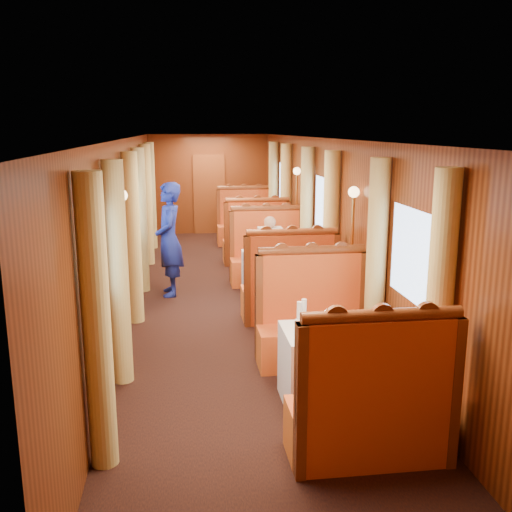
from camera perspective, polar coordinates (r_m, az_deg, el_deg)
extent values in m
cube|color=brown|center=(14.62, -4.70, 6.16)|extent=(0.80, 0.04, 2.00)
cube|color=white|center=(5.72, 8.07, -10.88)|extent=(1.05, 0.72, 0.75)
cube|color=red|center=(4.97, 11.04, -16.75)|extent=(1.30, 0.55, 0.45)
cube|color=red|center=(4.52, 12.26, -11.11)|extent=(1.30, 0.12, 0.80)
cylinder|color=brown|center=(4.36, 12.53, -5.81)|extent=(1.23, 0.10, 0.10)
cube|color=red|center=(6.63, 5.83, -8.85)|extent=(1.30, 0.55, 0.45)
cube|color=red|center=(6.62, 5.52, -3.14)|extent=(1.30, 0.12, 0.80)
cylinder|color=brown|center=(6.52, 5.60, 0.58)|extent=(1.23, 0.10, 0.10)
cube|color=white|center=(8.96, 2.12, -2.03)|extent=(1.05, 0.72, 0.75)
cube|color=red|center=(8.10, 3.24, -4.75)|extent=(1.30, 0.55, 0.45)
cube|color=red|center=(7.73, 3.59, -0.80)|extent=(1.30, 0.12, 0.80)
cylinder|color=brown|center=(7.64, 3.63, 2.41)|extent=(1.23, 0.10, 0.10)
cube|color=red|center=(9.90, 1.20, -1.49)|extent=(1.30, 0.55, 0.45)
cube|color=red|center=(9.98, 1.03, 2.29)|extent=(1.30, 0.12, 0.80)
cylinder|color=brown|center=(9.91, 1.04, 4.80)|extent=(1.23, 0.10, 0.10)
cube|color=white|center=(12.34, -0.58, 2.06)|extent=(1.05, 0.72, 0.75)
cube|color=red|center=(11.45, 0.00, 0.46)|extent=(1.30, 0.55, 0.45)
cube|color=red|center=(11.12, 0.14, 3.37)|extent=(1.30, 0.12, 0.80)
cylinder|color=brown|center=(11.06, 0.14, 5.62)|extent=(1.23, 0.10, 0.10)
cube|color=red|center=(13.30, -1.07, 2.18)|extent=(1.30, 0.55, 0.45)
cube|color=red|center=(13.41, -1.19, 4.97)|extent=(1.30, 0.12, 0.80)
cylinder|color=brown|center=(13.36, -1.20, 6.84)|extent=(1.23, 0.10, 0.10)
cube|color=silver|center=(5.49, 7.68, -7.60)|extent=(0.37, 0.30, 0.01)
cylinder|color=white|center=(5.52, 11.29, -7.63)|extent=(0.23, 0.23, 0.01)
cylinder|color=white|center=(5.59, 4.34, -6.76)|extent=(0.08, 0.08, 0.08)
cylinder|color=white|center=(5.55, 4.36, -5.47)|extent=(0.05, 0.05, 0.18)
cylinder|color=white|center=(5.67, 4.79, -6.48)|extent=(0.08, 0.08, 0.08)
cylinder|color=white|center=(5.63, 4.82, -5.20)|extent=(0.05, 0.05, 0.18)
cylinder|color=silver|center=(8.86, 2.19, 0.76)|extent=(0.06, 0.06, 0.14)
cylinder|color=silver|center=(12.24, -0.59, 4.09)|extent=(0.06, 0.06, 0.14)
cylinder|color=#E1CC73|center=(4.56, -15.65, -6.68)|extent=(0.22, 0.22, 2.35)
cylinder|color=#E1CC73|center=(6.04, -13.65, -1.81)|extent=(0.22, 0.22, 2.35)
cylinder|color=#E1CC73|center=(4.97, 17.83, -5.21)|extent=(0.22, 0.22, 2.35)
cylinder|color=#E1CC73|center=(6.36, 11.91, -1.01)|extent=(0.22, 0.22, 2.35)
cylinder|color=#E1CC73|center=(7.93, -12.23, 1.67)|extent=(0.22, 0.22, 2.35)
cylinder|color=#E1CC73|center=(9.46, -11.50, 3.46)|extent=(0.22, 0.22, 2.35)
cylinder|color=#E1CC73|center=(8.17, 7.45, 2.18)|extent=(0.22, 0.22, 2.35)
cylinder|color=#E1CC73|center=(9.66, 5.08, 3.86)|extent=(0.22, 0.22, 2.35)
cylinder|color=#E1CC73|center=(11.38, -10.86, 5.01)|extent=(0.22, 0.22, 2.35)
cylinder|color=#E1CC73|center=(12.92, -10.48, 5.92)|extent=(0.22, 0.22, 2.35)
cylinder|color=#E1CC73|center=(11.55, 3.00, 5.33)|extent=(0.22, 0.22, 2.35)
cylinder|color=#E1CC73|center=(13.07, 1.75, 6.20)|extent=(0.22, 0.22, 2.35)
cylinder|color=#BF8C3F|center=(7.04, -12.91, -1.82)|extent=(0.04, 0.04, 1.85)
sphere|color=#FFD18C|center=(6.87, -13.30, 5.91)|extent=(0.14, 0.14, 0.14)
cylinder|color=#BF8C3F|center=(7.32, 9.48, -1.13)|extent=(0.04, 0.04, 1.85)
sphere|color=#FFD18C|center=(7.15, 9.76, 6.33)|extent=(0.14, 0.14, 0.14)
cylinder|color=#BF8C3F|center=(10.46, -11.20, 2.95)|extent=(0.04, 0.04, 1.85)
sphere|color=#FFD18C|center=(10.34, -11.43, 8.17)|extent=(0.14, 0.14, 0.14)
cylinder|color=#BF8C3F|center=(10.64, 4.04, 3.33)|extent=(0.04, 0.04, 1.85)
sphere|color=#FFD18C|center=(10.53, 4.12, 8.46)|extent=(0.14, 0.14, 0.14)
imported|color=navy|center=(9.20, -8.68, 1.64)|extent=(0.49, 0.70, 1.82)
cube|color=beige|center=(9.60, 1.39, 1.27)|extent=(0.40, 0.24, 0.55)
sphere|color=tan|center=(9.54, 1.40, 3.39)|extent=(0.20, 0.20, 0.20)
cube|color=beige|center=(9.49, 1.54, -0.29)|extent=(0.36, 0.30, 0.14)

